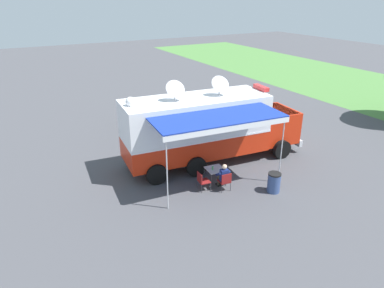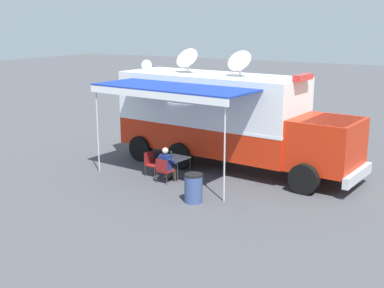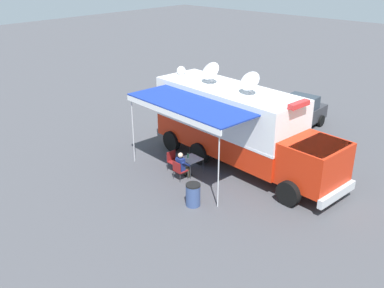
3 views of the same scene
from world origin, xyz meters
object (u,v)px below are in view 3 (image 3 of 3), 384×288
Objects in this scene: seated_responder at (182,165)px; water_bottle at (188,156)px; trash_bin at (193,195)px; folding_chair_beside_table at (173,159)px; car_behind_truck at (296,114)px; command_truck at (239,125)px; folding_chair_at_table at (179,169)px; folding_table at (191,160)px.

water_bottle is at bearing -161.11° from seated_responder.
water_bottle is at bearing -133.01° from trash_bin.
folding_chair_beside_table is 0.96× the size of trash_bin.
folding_chair_beside_table is at bearing -70.93° from water_bottle.
car_behind_truck reaches higher than folding_chair_beside_table.
seated_responder is at bearing -125.63° from trash_bin.
water_bottle is at bearing 109.07° from folding_chair_beside_table.
folding_chair_beside_table is 8.34m from car_behind_truck.
folding_chair_at_table is at bearing -17.87° from command_truck.
folding_chair_beside_table is at bearing -110.66° from seated_responder.
trash_bin is at bearing 12.50° from command_truck.
command_truck reaches higher than folding_chair_at_table.
folding_table is 1.00× the size of folding_chair_beside_table.
water_bottle is 0.26× the size of folding_chair_at_table.
command_truck is 3.16m from seated_responder.
command_truck is 2.66m from folding_table.
car_behind_truck is at bearing -176.46° from command_truck.
command_truck is 5.92m from car_behind_truck.
water_bottle is (0.03, -0.15, 0.16)m from folding_table.
water_bottle reaches higher than folding_chair_beside_table.
trash_bin is at bearing 44.19° from folding_table.
seated_responder is (0.61, 0.04, -0.02)m from folding_table.
trash_bin is (1.91, 1.86, -0.22)m from folding_table.
trash_bin is 9.93m from car_behind_truck.
water_bottle is at bearing -5.46° from car_behind_truck.
folding_chair_beside_table is (0.24, -0.69, -0.32)m from water_bottle.
folding_chair_at_table reaches higher than folding_table.
seated_responder is 2.25m from trash_bin.
command_truck is at bearing 152.51° from water_bottle.
water_bottle is 0.25× the size of trash_bin.
water_bottle is 0.80m from folding_chair_beside_table.
folding_chair_at_table is at bearing -121.28° from trash_bin.
folding_chair_beside_table is at bearing -10.07° from car_behind_truck.
folding_chair_at_table is 1.00× the size of folding_chair_beside_table.
trash_bin is at bearing 54.37° from seated_responder.
car_behind_truck is at bearing 176.22° from seated_responder.
trash_bin is (1.12, 1.84, -0.06)m from folding_chair_at_table.
trash_bin is at bearing 7.26° from car_behind_truck.
water_bottle is (2.15, -1.12, -1.11)m from command_truck.
folding_table is 1.00× the size of folding_chair_at_table.
seated_responder is 0.29× the size of car_behind_truck.
folding_chair_beside_table is at bearing -37.18° from command_truck.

